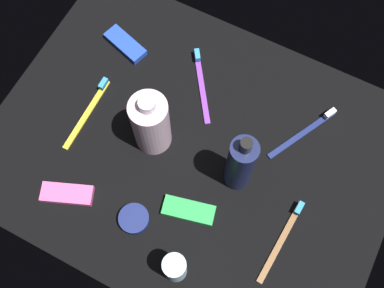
# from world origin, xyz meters

# --- Properties ---
(ground_plane) EXTENTS (0.84, 0.64, 0.01)m
(ground_plane) POSITION_xyz_m (0.00, 0.00, -0.01)
(ground_plane) COLOR black
(lotion_bottle) EXTENTS (0.05, 0.05, 0.20)m
(lotion_bottle) POSITION_xyz_m (0.11, -0.01, 0.09)
(lotion_bottle) COLOR #171E45
(lotion_bottle) RESTS_ON ground_plane
(bodywash_bottle) EXTENTS (0.08, 0.08, 0.18)m
(bodywash_bottle) POSITION_xyz_m (-0.08, -0.02, 0.08)
(bodywash_bottle) COLOR silver
(bodywash_bottle) RESTS_ON ground_plane
(deodorant_stick) EXTENTS (0.04, 0.04, 0.10)m
(deodorant_stick) POSITION_xyz_m (0.09, -0.24, 0.05)
(deodorant_stick) COLOR silver
(deodorant_stick) RESTS_ON ground_plane
(toothbrush_navy) EXTENTS (0.09, 0.17, 0.02)m
(toothbrush_navy) POSITION_xyz_m (0.20, 0.15, 0.01)
(toothbrush_navy) COLOR navy
(toothbrush_navy) RESTS_ON ground_plane
(toothbrush_brown) EXTENTS (0.02, 0.18, 0.02)m
(toothbrush_brown) POSITION_xyz_m (0.24, -0.08, 0.01)
(toothbrush_brown) COLOR brown
(toothbrush_brown) RESTS_ON ground_plane
(toothbrush_purple) EXTENTS (0.11, 0.15, 0.02)m
(toothbrush_purple) POSITION_xyz_m (-0.05, 0.15, 0.01)
(toothbrush_purple) COLOR purple
(toothbrush_purple) RESTS_ON ground_plane
(toothbrush_yellow) EXTENTS (0.01, 0.18, 0.02)m
(toothbrush_yellow) POSITION_xyz_m (-0.24, -0.02, 0.01)
(toothbrush_yellow) COLOR yellow
(toothbrush_yellow) RESTS_ON ground_plane
(snack_bar_blue) EXTENTS (0.11, 0.07, 0.01)m
(snack_bar_blue) POSITION_xyz_m (-0.25, 0.16, 0.01)
(snack_bar_blue) COLOR blue
(snack_bar_blue) RESTS_ON ground_plane
(snack_bar_pink) EXTENTS (0.11, 0.08, 0.01)m
(snack_bar_pink) POSITION_xyz_m (-0.18, -0.20, 0.01)
(snack_bar_pink) COLOR #E55999
(snack_bar_pink) RESTS_ON ground_plane
(snack_bar_green) EXTENTS (0.11, 0.06, 0.01)m
(snack_bar_green) POSITION_xyz_m (0.06, -0.12, 0.01)
(snack_bar_green) COLOR green
(snack_bar_green) RESTS_ON ground_plane
(cream_tin_left) EXTENTS (0.06, 0.06, 0.02)m
(cream_tin_left) POSITION_xyz_m (-0.03, -0.19, 0.01)
(cream_tin_left) COLOR navy
(cream_tin_left) RESTS_ON ground_plane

